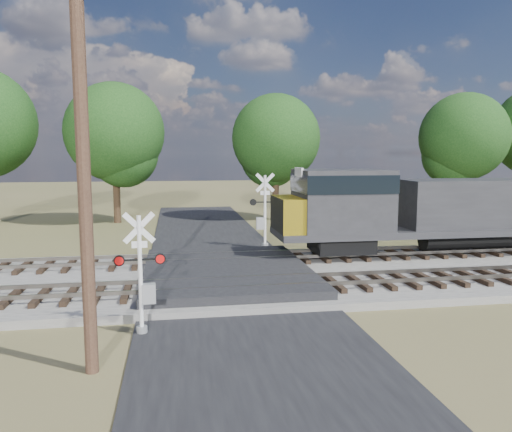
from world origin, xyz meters
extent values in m
plane|color=brown|center=(0.00, 0.00, 0.00)|extent=(160.00, 160.00, 0.00)
cube|color=gray|center=(10.00, 0.50, 0.15)|extent=(140.00, 10.00, 0.30)
cube|color=black|center=(0.00, 0.00, 0.04)|extent=(7.00, 60.00, 0.08)
cube|color=#262628|center=(0.00, 0.50, 0.32)|extent=(7.00, 9.00, 0.62)
cube|color=black|center=(2.00, -2.00, 0.39)|extent=(44.00, 2.60, 0.18)
cube|color=#615C53|center=(10.00, -2.72, 0.55)|extent=(140.00, 0.08, 0.15)
cube|color=#615C53|center=(10.00, -1.28, 0.55)|extent=(140.00, 0.08, 0.15)
cube|color=black|center=(2.00, 3.00, 0.39)|extent=(44.00, 2.60, 0.18)
cube|color=#615C53|center=(10.00, 2.28, 0.55)|extent=(140.00, 0.08, 0.15)
cube|color=#615C53|center=(10.00, 3.72, 0.55)|extent=(140.00, 0.08, 0.15)
cylinder|color=silver|center=(-3.24, -5.56, 1.83)|extent=(0.13, 0.13, 3.67)
cylinder|color=gray|center=(-3.24, -5.56, 0.14)|extent=(0.33, 0.33, 0.28)
cube|color=silver|center=(-3.24, -5.56, 3.30)|extent=(0.96, 0.10, 0.96)
cube|color=silver|center=(-3.24, -5.56, 3.30)|extent=(0.96, 0.10, 0.96)
cube|color=silver|center=(-3.24, -5.56, 2.80)|extent=(0.46, 0.06, 0.20)
cube|color=black|center=(-3.24, -5.56, 2.34)|extent=(1.47, 0.15, 0.06)
cylinder|color=red|center=(-3.83, -5.60, 2.34)|extent=(0.34, 0.11, 0.33)
cylinder|color=red|center=(-2.64, -5.53, 2.34)|extent=(0.34, 0.11, 0.33)
cube|color=gray|center=(-3.01, -5.55, 1.28)|extent=(0.43, 0.30, 0.60)
cylinder|color=silver|center=(2.97, 7.45, 2.13)|extent=(0.15, 0.15, 4.25)
cylinder|color=gray|center=(2.97, 7.45, 0.16)|extent=(0.38, 0.38, 0.32)
cube|color=silver|center=(2.97, 7.45, 3.83)|extent=(1.11, 0.11, 1.11)
cube|color=silver|center=(2.97, 7.45, 3.83)|extent=(1.11, 0.11, 1.11)
cube|color=silver|center=(2.97, 7.45, 3.24)|extent=(0.53, 0.06, 0.23)
cube|color=black|center=(2.97, 7.45, 2.71)|extent=(1.70, 0.16, 0.06)
cylinder|color=red|center=(3.66, 7.41, 2.71)|extent=(0.39, 0.13, 0.38)
cylinder|color=red|center=(2.28, 7.49, 2.71)|extent=(0.39, 0.13, 0.38)
cube|color=gray|center=(2.70, 7.47, 1.49)|extent=(0.50, 0.35, 0.69)
cylinder|color=#3A241A|center=(-4.32, -8.01, 5.01)|extent=(0.33, 0.33, 10.03)
cube|color=#472C1E|center=(13.20, 13.28, 1.19)|extent=(4.35, 4.35, 2.39)
cube|color=#303033|center=(13.20, 13.28, 2.47)|extent=(4.79, 4.79, 0.17)
cylinder|color=black|center=(-6.64, 20.05, 2.74)|extent=(0.56, 0.56, 5.48)
sphere|color=black|center=(-6.64, 20.05, 7.13)|extent=(7.68, 7.68, 7.68)
cylinder|color=black|center=(6.16, 19.93, 2.58)|extent=(0.56, 0.56, 5.16)
sphere|color=black|center=(6.16, 19.93, 6.71)|extent=(7.23, 7.23, 7.23)
cylinder|color=black|center=(22.27, 18.86, 2.65)|extent=(0.56, 0.56, 5.30)
sphere|color=black|center=(22.27, 18.86, 6.89)|extent=(7.42, 7.42, 7.42)
camera|label=1|loc=(-2.20, -20.53, 5.50)|focal=35.00mm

